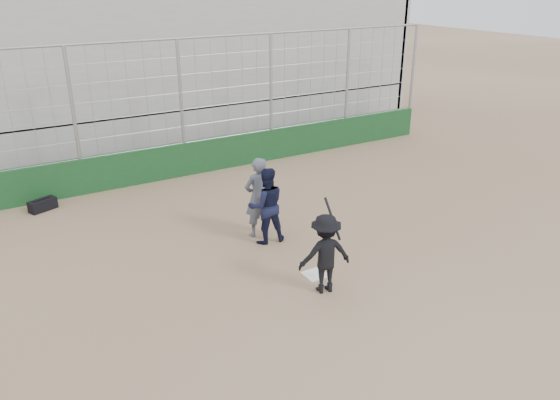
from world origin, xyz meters
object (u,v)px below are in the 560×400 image
catcher_crouched (267,218)px  batter_at_plate (325,254)px  umpire (258,201)px  equipment_bag (43,205)px

catcher_crouched → batter_at_plate: bearing=-91.3°
batter_at_plate → catcher_crouched: 2.35m
batter_at_plate → umpire: bearing=88.4°
batter_at_plate → catcher_crouched: batter_at_plate is taller
umpire → batter_at_plate: bearing=86.3°
batter_at_plate → equipment_bag: (-4.02, 6.88, -0.64)m
catcher_crouched → equipment_bag: catcher_crouched is taller
catcher_crouched → umpire: size_ratio=0.70×
batter_at_plate → equipment_bag: size_ratio=2.35×
umpire → equipment_bag: bearing=-47.1°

